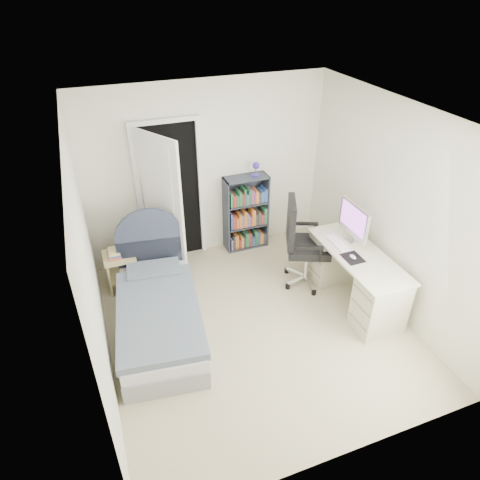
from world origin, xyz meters
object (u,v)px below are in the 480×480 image
object	(u,v)px
bookcase	(246,215)
nightstand	(119,262)
desk	(355,275)
floor_lamp	(149,230)
office_chair	(301,239)
bed	(159,311)

from	to	relation	value
bookcase	nightstand	bearing A→B (deg)	-169.57
nightstand	desk	bearing A→B (deg)	-26.00
nightstand	floor_lamp	size ratio (longest dim) A/B	0.42
floor_lamp	bookcase	bearing A→B (deg)	-1.09
floor_lamp	bookcase	xyz separation A→B (m)	(1.44, -0.03, -0.04)
nightstand	bookcase	world-z (taller)	bookcase
bookcase	desk	size ratio (longest dim) A/B	0.91
office_chair	floor_lamp	bearing A→B (deg)	148.09
nightstand	floor_lamp	bearing A→B (deg)	38.40
bed	nightstand	size ratio (longest dim) A/B	3.37
bed	nightstand	world-z (taller)	bed
bed	floor_lamp	bearing A→B (deg)	82.78
floor_lamp	nightstand	bearing A→B (deg)	-141.60
office_chair	bookcase	bearing A→B (deg)	107.32
bed	floor_lamp	distance (m)	1.40
desk	nightstand	bearing A→B (deg)	154.00
bed	bookcase	xyz separation A→B (m)	(1.62, 1.33, 0.26)
desk	floor_lamp	bearing A→B (deg)	142.65
desk	office_chair	xyz separation A→B (m)	(-0.46, 0.60, 0.27)
nightstand	bookcase	distance (m)	1.96
floor_lamp	office_chair	world-z (taller)	floor_lamp
bed	office_chair	distance (m)	2.01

